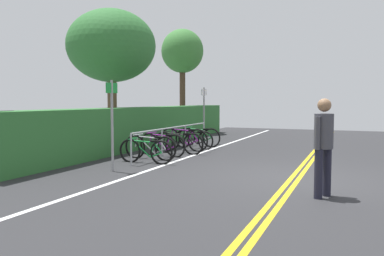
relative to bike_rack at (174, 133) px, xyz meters
name	(u,v)px	position (x,y,z in m)	size (l,w,h in m)	color
ground_plane	(295,180)	(-2.67, -4.09, -0.66)	(29.86, 12.63, 0.05)	#2B2B2D
centre_line_yellow_inner	(299,179)	(-2.67, -4.17, -0.63)	(26.87, 0.10, 0.00)	gold
centre_line_yellow_outer	(291,178)	(-2.67, -4.01, -0.63)	(26.87, 0.10, 0.00)	gold
bike_lane_stripe_white	(155,168)	(-2.67, -0.74, -0.63)	(26.87, 0.12, 0.00)	white
bike_rack	(174,133)	(0.00, 0.00, 0.00)	(5.22, 0.05, 0.84)	#9EA0A5
bicycle_0	(146,151)	(-2.08, -0.13, -0.32)	(0.46, 1.62, 0.68)	black
bicycle_1	(150,147)	(-1.42, 0.09, -0.30)	(0.46, 1.74, 0.73)	black
bicycle_2	(162,145)	(-0.69, 0.08, -0.30)	(0.47, 1.66, 0.73)	black
bicycle_3	(178,143)	(-0.01, -0.14, -0.30)	(0.46, 1.74, 0.72)	black
bicycle_4	(184,139)	(0.77, 0.02, -0.26)	(0.46, 1.83, 0.79)	black
bicycle_5	(194,139)	(1.41, -0.08, -0.32)	(0.60, 1.62, 0.68)	black
bicycle_6	(199,137)	(2.10, 0.00, -0.30)	(0.46, 1.68, 0.72)	black
pedestrian	(324,141)	(-4.15, -4.76, 0.34)	(0.45, 0.32, 1.69)	#1E1E2D
sign_post_near	(112,117)	(-3.47, -0.04, 0.65)	(0.36, 0.08, 2.13)	gray
sign_post_far	(204,110)	(2.91, 0.12, 0.67)	(0.36, 0.10, 2.16)	gray
hedge_backdrop	(145,126)	(1.50, 1.91, 0.07)	(14.17, 1.01, 1.42)	#2D6B30
tree_mid	(111,47)	(0.95, 2.94, 2.97)	(3.19, 3.19, 4.93)	brown
tree_far_right	(182,52)	(7.17, 2.92, 3.46)	(2.12, 2.12, 5.26)	#473323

